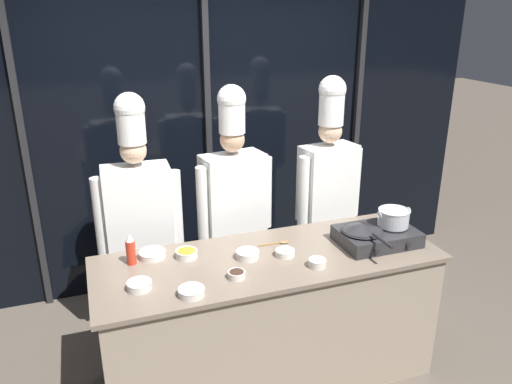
# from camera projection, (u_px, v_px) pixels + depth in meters

# --- Properties ---
(ground_plane) EXTENTS (24.00, 24.00, 0.00)m
(ground_plane) POSITION_uv_depth(u_px,v_px,m) (268.00, 373.00, 3.45)
(ground_plane) COLOR brown
(window_wall_back) EXTENTS (5.11, 0.09, 2.70)m
(window_wall_back) POSITION_uv_depth(u_px,v_px,m) (207.00, 134.00, 4.31)
(window_wall_back) COLOR black
(window_wall_back) RESTS_ON ground_plane
(demo_counter) EXTENTS (2.18, 0.78, 0.90)m
(demo_counter) POSITION_uv_depth(u_px,v_px,m) (269.00, 318.00, 3.29)
(demo_counter) COLOR gray
(demo_counter) RESTS_ON ground_plane
(portable_stove) EXTENTS (0.51, 0.37, 0.11)m
(portable_stove) POSITION_uv_depth(u_px,v_px,m) (377.00, 236.00, 3.31)
(portable_stove) COLOR #28282B
(portable_stove) RESTS_ON demo_counter
(frying_pan) EXTENTS (0.27, 0.47, 0.05)m
(frying_pan) POSITION_uv_depth(u_px,v_px,m) (363.00, 228.00, 3.24)
(frying_pan) COLOR #232326
(frying_pan) RESTS_ON portable_stove
(stock_pot) EXTENTS (0.24, 0.21, 0.12)m
(stock_pot) POSITION_uv_depth(u_px,v_px,m) (394.00, 217.00, 3.30)
(stock_pot) COLOR #B7BABF
(stock_pot) RESTS_ON portable_stove
(squeeze_bottle_chili) EXTENTS (0.06, 0.06, 0.20)m
(squeeze_bottle_chili) POSITION_uv_depth(u_px,v_px,m) (131.00, 250.00, 3.02)
(squeeze_bottle_chili) COLOR red
(squeeze_bottle_chili) RESTS_ON demo_counter
(prep_bowl_ginger) EXTENTS (0.15, 0.15, 0.05)m
(prep_bowl_ginger) POSITION_uv_depth(u_px,v_px,m) (248.00, 254.00, 3.11)
(prep_bowl_ginger) COLOR silver
(prep_bowl_ginger) RESTS_ON demo_counter
(prep_bowl_onion) EXTENTS (0.15, 0.15, 0.04)m
(prep_bowl_onion) POSITION_uv_depth(u_px,v_px,m) (191.00, 291.00, 2.71)
(prep_bowl_onion) COLOR silver
(prep_bowl_onion) RESTS_ON demo_counter
(prep_bowl_chicken) EXTENTS (0.12, 0.12, 0.04)m
(prep_bowl_chicken) POSITION_uv_depth(u_px,v_px,m) (285.00, 252.00, 3.15)
(prep_bowl_chicken) COLOR silver
(prep_bowl_chicken) RESTS_ON demo_counter
(prep_bowl_soy_glaze) EXTENTS (0.10, 0.10, 0.04)m
(prep_bowl_soy_glaze) POSITION_uv_depth(u_px,v_px,m) (237.00, 274.00, 2.89)
(prep_bowl_soy_glaze) COLOR silver
(prep_bowl_soy_glaze) RESTS_ON demo_counter
(prep_bowl_carrots) EXTENTS (0.14, 0.14, 0.05)m
(prep_bowl_carrots) POSITION_uv_depth(u_px,v_px,m) (187.00, 253.00, 3.12)
(prep_bowl_carrots) COLOR silver
(prep_bowl_carrots) RESTS_ON demo_counter
(prep_bowl_garlic) EXTENTS (0.11, 0.11, 0.05)m
(prep_bowl_garlic) POSITION_uv_depth(u_px,v_px,m) (317.00, 262.00, 3.01)
(prep_bowl_garlic) COLOR silver
(prep_bowl_garlic) RESTS_ON demo_counter
(prep_bowl_noodles) EXTENTS (0.17, 0.17, 0.04)m
(prep_bowl_noodles) POSITION_uv_depth(u_px,v_px,m) (152.00, 254.00, 3.13)
(prep_bowl_noodles) COLOR silver
(prep_bowl_noodles) RESTS_ON demo_counter
(prep_bowl_rice) EXTENTS (0.14, 0.14, 0.05)m
(prep_bowl_rice) POSITION_uv_depth(u_px,v_px,m) (139.00, 285.00, 2.77)
(prep_bowl_rice) COLOR silver
(prep_bowl_rice) RESTS_ON demo_counter
(serving_spoon_slotted) EXTENTS (0.21, 0.04, 0.02)m
(serving_spoon_slotted) POSITION_uv_depth(u_px,v_px,m) (279.00, 243.00, 3.31)
(serving_spoon_slotted) COLOR olive
(serving_spoon_slotted) RESTS_ON demo_counter
(chef_head) EXTENTS (0.60, 0.26, 1.87)m
(chef_head) POSITION_uv_depth(u_px,v_px,m) (138.00, 210.00, 3.49)
(chef_head) COLOR #4C4C51
(chef_head) RESTS_ON ground_plane
(chef_sous) EXTENTS (0.60, 0.31, 1.88)m
(chef_sous) POSITION_uv_depth(u_px,v_px,m) (233.00, 196.00, 3.74)
(chef_sous) COLOR #232326
(chef_sous) RESTS_ON ground_plane
(chef_line) EXTENTS (0.57, 0.30, 1.91)m
(chef_line) POSITION_uv_depth(u_px,v_px,m) (328.00, 183.00, 3.94)
(chef_line) COLOR #2D3856
(chef_line) RESTS_ON ground_plane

